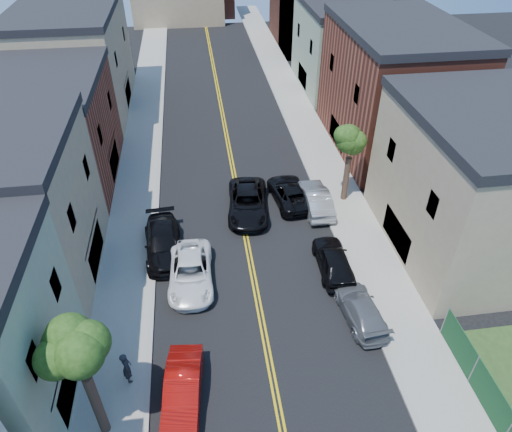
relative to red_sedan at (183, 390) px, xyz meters
name	(u,v)px	position (x,y,z in m)	size (l,w,h in m)	color
sidewalk_left	(140,149)	(-3.52, 24.94, -0.71)	(3.20, 100.00, 0.15)	gray
sidewalk_right	(312,137)	(12.28, 24.94, -0.71)	(3.20, 100.00, 0.15)	gray
curb_left	(160,148)	(-1.77, 24.94, -0.71)	(0.30, 100.00, 0.15)	gray
curb_right	(294,139)	(10.53, 24.94, -0.71)	(0.30, 100.00, 0.15)	gray
bldg_left_tan_near	(3,217)	(-9.62, 9.94, 3.72)	(9.00, 10.00, 9.00)	#998466
bldg_left_brick	(48,135)	(-9.62, 20.94, 3.22)	(9.00, 12.00, 8.00)	brown
bldg_left_tan_far	(76,62)	(-9.62, 34.94, 3.97)	(9.00, 16.00, 9.50)	#998466
bldg_right_tan	(475,188)	(18.38, 8.94, 3.72)	(9.00, 12.00, 9.00)	#998466
bldg_right_brick	(392,92)	(18.38, 22.94, 4.22)	(9.00, 14.00, 10.00)	brown
bldg_right_palegrn	(344,48)	(18.38, 36.94, 3.47)	(9.00, 12.00, 8.50)	gray
tree_left_mid	(72,338)	(-3.50, -1.05, 5.80)	(5.20, 5.20, 9.29)	#3E2B1F
tree_right_far	(353,131)	(12.30, 14.95, 4.98)	(4.40, 4.40, 8.03)	#3E2B1F
red_sedan	(183,390)	(0.00, 0.00, 0.00)	(1.65, 4.73, 1.56)	#B10F0B
white_pickup	(191,272)	(0.58, 7.83, 0.01)	(2.61, 5.65, 1.57)	white
grey_car_left	(163,240)	(-1.12, 11.19, -0.08)	(1.65, 4.11, 1.40)	#4F5156
black_car_left	(163,242)	(-1.12, 10.81, 0.04)	(2.31, 5.68, 1.65)	black
grey_car_right	(361,309)	(9.88, 3.69, -0.10)	(1.92, 4.72, 1.37)	slate
black_car_right	(334,260)	(9.41, 7.61, 0.04)	(1.94, 4.83, 1.64)	black
silver_car_right	(316,199)	(9.88, 14.19, 0.05)	(1.76, 5.06, 1.67)	#989C9F
dark_car_right_far	(290,193)	(8.18, 15.37, -0.03)	(2.48, 5.37, 1.49)	black
black_suv_lane	(248,203)	(4.88, 14.42, 0.06)	(2.80, 6.06, 1.68)	black
pedestrian_left	(127,367)	(-2.64, 1.37, 0.33)	(0.70, 0.46, 1.92)	#212228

